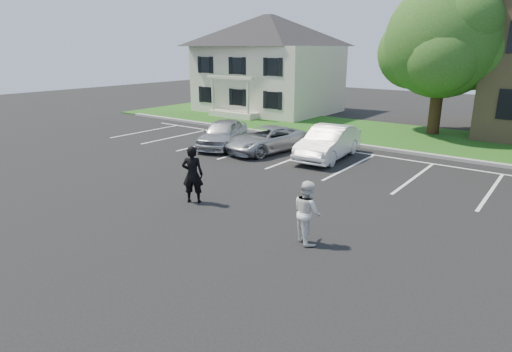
{
  "coord_description": "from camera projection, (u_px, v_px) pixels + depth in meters",
  "views": [
    {
      "loc": [
        7.63,
        -9.15,
        5.06
      ],
      "look_at": [
        0.0,
        1.0,
        1.25
      ],
      "focal_mm": 30.0,
      "sensor_mm": 36.0,
      "label": 1
    }
  ],
  "objects": [
    {
      "name": "ground_plane",
      "position": [
        236.0,
        223.0,
        12.85
      ],
      "size": [
        90.0,
        90.0,
        0.0
      ],
      "primitive_type": "plane",
      "color": "black",
      "rests_on": "ground"
    },
    {
      "name": "man_white_shirt",
      "position": [
        307.0,
        212.0,
        11.39
      ],
      "size": [
        1.06,
        1.01,
        1.73
      ],
      "primitive_type": "imported",
      "rotation": [
        0.0,
        0.0,
        2.57
      ],
      "color": "silver",
      "rests_on": "ground"
    },
    {
      "name": "man_black_suit",
      "position": [
        193.0,
        174.0,
        14.36
      ],
      "size": [
        0.86,
        0.78,
        1.96
      ],
      "primitive_type": "imported",
      "rotation": [
        0.0,
        0.0,
        3.71
      ],
      "color": "black",
      "rests_on": "ground"
    },
    {
      "name": "stall_lines",
      "position": [
        389.0,
        167.0,
        18.9
      ],
      "size": [
        34.0,
        5.36,
        0.01
      ],
      "color": "silver",
      "rests_on": "ground"
    },
    {
      "name": "car_silver_west",
      "position": [
        223.0,
        133.0,
        22.59
      ],
      "size": [
        3.15,
        4.64,
        1.47
      ],
      "primitive_type": "imported",
      "rotation": [
        0.0,
        0.0,
        0.36
      ],
      "color": "#B7B7BC",
      "rests_on": "ground"
    },
    {
      "name": "grass_strip",
      "position": [
        409.0,
        137.0,
        25.09
      ],
      "size": [
        44.0,
        8.0,
        0.08
      ],
      "primitive_type": "cube",
      "color": "#1C4315",
      "rests_on": "ground"
    },
    {
      "name": "car_white_sedan",
      "position": [
        328.0,
        143.0,
        20.21
      ],
      "size": [
        2.07,
        4.81,
        1.54
      ],
      "primitive_type": "imported",
      "rotation": [
        0.0,
        0.0,
        0.1
      ],
      "color": "white",
      "rests_on": "ground"
    },
    {
      "name": "curb",
      "position": [
        384.0,
        149.0,
        22.02
      ],
      "size": [
        40.0,
        0.3,
        0.15
      ],
      "primitive_type": "cube",
      "color": "gray",
      "rests_on": "ground"
    },
    {
      "name": "house",
      "position": [
        268.0,
        64.0,
        34.53
      ],
      "size": [
        10.3,
        9.22,
        7.6
      ],
      "color": "beige",
      "rests_on": "ground"
    },
    {
      "name": "tree",
      "position": [
        445.0,
        43.0,
        24.58
      ],
      "size": [
        7.8,
        7.2,
        8.8
      ],
      "color": "black",
      "rests_on": "ground"
    },
    {
      "name": "car_silver_minivan",
      "position": [
        267.0,
        139.0,
        21.56
      ],
      "size": [
        3.01,
        4.92,
        1.28
      ],
      "primitive_type": "imported",
      "rotation": [
        0.0,
        0.0,
        -0.21
      ],
      "color": "#A1A5A9",
      "rests_on": "ground"
    }
  ]
}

